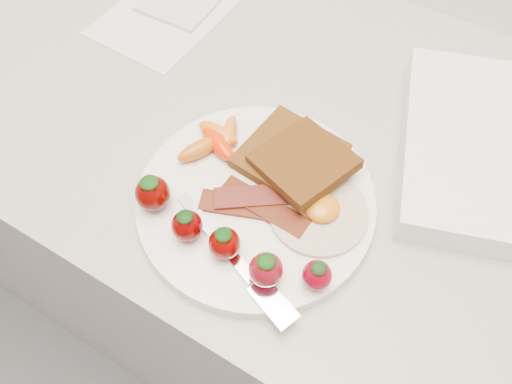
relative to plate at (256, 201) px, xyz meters
The scene contains 10 objects.
counter 0.48m from the plate, 99.45° to the left, with size 2.00×0.60×0.90m, color gray.
plate is the anchor object (origin of this frame).
toast_lower 0.07m from the plate, 83.24° to the left, with size 0.10×0.10×0.01m, color black.
toast_upper 0.07m from the plate, 62.75° to the left, with size 0.09×0.09×0.01m, color black.
fried_egg 0.07m from the plate, 13.90° to the left, with size 0.13×0.13×0.02m.
bacon_strips 0.02m from the plate, 47.60° to the right, with size 0.13×0.09×0.01m.
baby_carrots 0.09m from the plate, 154.19° to the left, with size 0.07×0.10×0.02m.
strawberries 0.08m from the plate, 93.30° to the right, with size 0.23×0.05×0.05m.
fork 0.09m from the plate, 69.65° to the right, with size 0.18×0.08×0.00m.
paper_sheet 0.36m from the plate, 142.80° to the left, with size 0.16×0.21×0.00m, color silver.
Camera 1 is at (0.17, 1.31, 1.39)m, focal length 35.00 mm.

